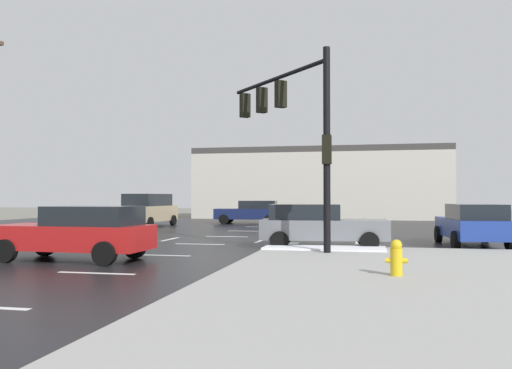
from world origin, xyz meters
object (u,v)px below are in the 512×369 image
sedan_blue (472,224)px  fire_hydrant (396,258)px  traffic_signal_mast (292,118)px  sedan_red (78,232)px  sedan_grey (319,225)px  suv_tan (148,209)px  sedan_navy (251,212)px

sedan_blue → fire_hydrant: bearing=156.7°
fire_hydrant → sedan_blue: (3.19, 8.98, 0.32)m
traffic_signal_mast → sedan_red: traffic_signal_mast is taller
traffic_signal_mast → sedan_grey: 3.97m
fire_hydrant → suv_tan: size_ratio=0.16×
traffic_signal_mast → sedan_grey: (0.79, 1.13, -3.72)m
sedan_grey → fire_hydrant: bearing=-76.6°
traffic_signal_mast → fire_hydrant: (3.14, -5.98, -4.03)m
sedan_blue → sedan_navy: size_ratio=1.00×
traffic_signal_mast → sedan_grey: size_ratio=1.38×
fire_hydrant → sedan_grey: (-2.35, 7.11, 0.32)m
sedan_blue → sedan_grey: same height
fire_hydrant → sedan_blue: sedan_blue is taller
fire_hydrant → suv_tan: suv_tan is taller
fire_hydrant → sedan_blue: 9.54m
sedan_blue → sedan_navy: (-11.65, 14.28, 0.00)m
traffic_signal_mast → sedan_blue: bearing=-106.0°
traffic_signal_mast → sedan_grey: bearing=-76.5°
sedan_red → sedan_grey: same height
traffic_signal_mast → fire_hydrant: 7.87m
fire_hydrant → sedan_red: bearing=167.8°
traffic_signal_mast → sedan_navy: traffic_signal_mast is taller
sedan_red → fire_hydrant: bearing=168.9°
sedan_navy → sedan_blue: bearing=125.4°
suv_tan → sedan_navy: suv_tan is taller
fire_hydrant → sedan_navy: (-8.46, 23.26, 0.32)m
suv_tan → sedan_red: bearing=-159.2°
suv_tan → sedan_grey: (11.71, -11.71, -0.24)m
suv_tan → sedan_blue: suv_tan is taller
traffic_signal_mast → fire_hydrant: bearing=166.3°
fire_hydrant → sedan_navy: bearing=110.0°
traffic_signal_mast → sedan_navy: 18.46m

